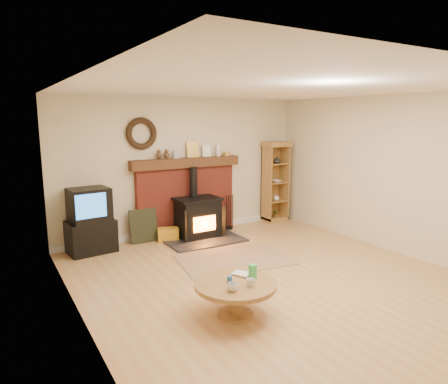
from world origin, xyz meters
TOP-DOWN VIEW (x-y plane):
  - ground at (0.00, 0.00)m, footprint 5.50×5.50m
  - room_shell at (-0.02, 0.09)m, footprint 5.02×5.52m
  - chimney_breast at (0.00, 2.67)m, footprint 2.20×0.22m
  - wood_stove at (0.05, 2.28)m, footprint 1.40×1.00m
  - area_rug at (-0.02, 0.93)m, footprint 1.88×1.44m
  - tv_unit at (-1.87, 2.47)m, footprint 0.80×0.60m
  - curio_cabinet at (2.06, 2.55)m, footprint 0.56×0.40m
  - firelog_box at (-0.51, 2.40)m, footprint 0.43×0.35m
  - leaning_painting at (-0.92, 2.55)m, footprint 0.51×0.14m
  - fire_tools at (0.86, 2.50)m, footprint 0.19×0.16m
  - coffee_table at (-0.99, -0.63)m, footprint 0.93×0.93m

SIDE VIEW (x-z plane):
  - ground at x=0.00m, z-range 0.00..0.00m
  - area_rug at x=-0.02m, z-range 0.00..0.01m
  - firelog_box at x=-0.51m, z-range 0.00..0.24m
  - fire_tools at x=0.86m, z-range -0.19..0.51m
  - leaning_painting at x=-0.92m, z-range 0.00..0.61m
  - coffee_table at x=-0.99m, z-range 0.04..0.60m
  - wood_stove at x=0.05m, z-range -0.29..1.03m
  - tv_unit at x=-1.87m, z-range -0.02..1.07m
  - chimney_breast at x=0.00m, z-range -0.09..1.69m
  - curio_cabinet at x=2.06m, z-range 0.00..1.73m
  - room_shell at x=-0.02m, z-range 0.41..3.02m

